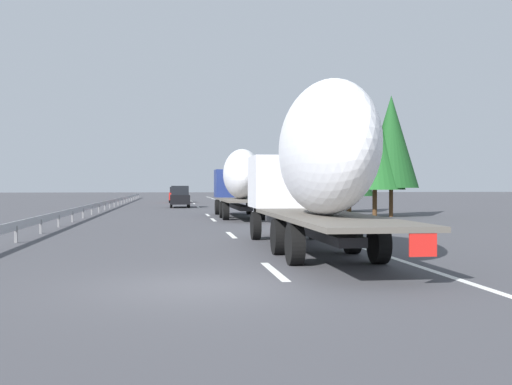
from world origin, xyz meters
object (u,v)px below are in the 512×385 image
(truck_trailing, at_px, (316,162))
(car_red_compact, at_px, (177,195))
(truck_lead, at_px, (240,179))
(road_sign, at_px, (250,184))
(car_black_suv, at_px, (180,197))

(truck_trailing, xyz_separation_m, car_red_compact, (55.89, 3.70, -1.78))
(truck_trailing, height_order, car_red_compact, truck_trailing)
(truck_lead, xyz_separation_m, car_red_compact, (35.12, 3.70, -1.46))
(car_red_compact, relative_size, road_sign, 1.51)
(car_black_suv, distance_m, road_sign, 6.84)
(car_black_suv, bearing_deg, car_red_compact, 0.66)
(truck_lead, xyz_separation_m, truck_trailing, (-20.77, 0.00, 0.31))
(truck_lead, bearing_deg, road_sign, -8.90)
(truck_lead, height_order, car_black_suv, truck_lead)
(truck_lead, bearing_deg, car_red_compact, 6.01)
(truck_lead, bearing_deg, truck_trailing, 180.00)
(car_red_compact, bearing_deg, truck_lead, -173.99)
(truck_lead, height_order, car_red_compact, truck_lead)
(truck_trailing, distance_m, car_black_suv, 39.38)
(car_red_compact, xyz_separation_m, road_sign, (-15.32, -6.80, 1.18))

